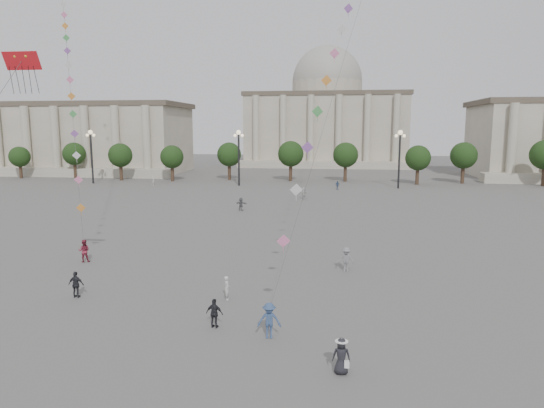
# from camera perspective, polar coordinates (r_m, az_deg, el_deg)

# --- Properties ---
(ground) EXTENTS (360.00, 360.00, 0.00)m
(ground) POSITION_cam_1_polar(r_m,az_deg,el_deg) (24.30, -2.54, -18.04)
(ground) COLOR #4F4D4A
(ground) RESTS_ON ground
(hall_west) EXTENTS (84.00, 26.22, 17.20)m
(hall_west) POSITION_cam_1_polar(r_m,az_deg,el_deg) (139.67, -26.82, 6.92)
(hall_west) COLOR #A19987
(hall_west) RESTS_ON ground
(hall_central) EXTENTS (48.30, 34.30, 35.50)m
(hall_central) POSITION_cam_1_polar(r_m,az_deg,el_deg) (150.60, 6.41, 10.10)
(hall_central) COLOR #A19987
(hall_central) RESTS_ON ground
(tree_row) EXTENTS (137.12, 5.12, 8.00)m
(tree_row) POSITION_cam_1_polar(r_m,az_deg,el_deg) (99.53, 5.55, 5.65)
(tree_row) COLOR #38251C
(tree_row) RESTS_ON ground
(lamp_post_far_west) EXTENTS (2.00, 0.90, 10.65)m
(lamp_post_far_west) POSITION_cam_1_polar(r_m,az_deg,el_deg) (103.66, -20.50, 6.34)
(lamp_post_far_west) COLOR #262628
(lamp_post_far_west) RESTS_ON ground
(lamp_post_mid_west) EXTENTS (2.00, 0.90, 10.65)m
(lamp_post_mid_west) POSITION_cam_1_polar(r_m,az_deg,el_deg) (93.31, -3.94, 6.66)
(lamp_post_mid_west) COLOR #262628
(lamp_post_mid_west) RESTS_ON ground
(lamp_post_mid_east) EXTENTS (2.00, 0.90, 10.65)m
(lamp_post_mid_east) POSITION_cam_1_polar(r_m,az_deg,el_deg) (92.03, 14.79, 6.35)
(lamp_post_mid_east) COLOR #262628
(lamp_post_mid_east) RESTS_ON ground
(person_crowd_0) EXTENTS (1.01, 0.80, 1.60)m
(person_crowd_0) POSITION_cam_1_polar(r_m,az_deg,el_deg) (88.34, 7.70, 2.21)
(person_crowd_0) COLOR #334B73
(person_crowd_0) RESTS_ON ground
(person_crowd_4) EXTENTS (1.84, 1.18, 1.90)m
(person_crowd_4) POSITION_cam_1_polar(r_m,az_deg,el_deg) (75.58, 3.73, 1.26)
(person_crowd_4) COLOR silver
(person_crowd_4) RESTS_ON ground
(person_crowd_6) EXTENTS (1.25, 0.72, 1.92)m
(person_crowd_6) POSITION_cam_1_polar(r_m,az_deg,el_deg) (38.13, 8.71, -6.47)
(person_crowd_6) COLOR slate
(person_crowd_6) RESTS_ON ground
(person_crowd_10) EXTENTS (0.65, 0.77, 1.78)m
(person_crowd_10) POSITION_cam_1_polar(r_m,az_deg,el_deg) (96.61, -13.78, 2.65)
(person_crowd_10) COLOR beige
(person_crowd_10) RESTS_ON ground
(person_crowd_12) EXTENTS (1.72, 0.97, 1.76)m
(person_crowd_12) POSITION_cam_1_polar(r_m,az_deg,el_deg) (65.37, -3.67, -0.01)
(person_crowd_12) COLOR #5B5C5F
(person_crowd_12) RESTS_ON ground
(person_crowd_13) EXTENTS (0.57, 0.67, 1.57)m
(person_crowd_13) POSITION_cam_1_polar(r_m,az_deg,el_deg) (31.91, -5.32, -9.80)
(person_crowd_13) COLOR beige
(person_crowd_13) RESTS_ON ground
(tourist_1) EXTENTS (1.03, 0.56, 1.67)m
(tourist_1) POSITION_cam_1_polar(r_m,az_deg,el_deg) (27.75, -6.78, -12.66)
(tourist_1) COLOR black
(tourist_1) RESTS_ON ground
(tourist_4) EXTENTS (1.04, 0.45, 1.76)m
(tourist_4) POSITION_cam_1_polar(r_m,az_deg,el_deg) (34.59, -22.05, -8.78)
(tourist_4) COLOR #222327
(tourist_4) RESTS_ON ground
(kite_flyer_0) EXTENTS (1.08, 0.95, 1.88)m
(kite_flyer_0) POSITION_cam_1_polar(r_m,az_deg,el_deg) (43.26, -21.23, -5.15)
(kite_flyer_0) COLOR maroon
(kite_flyer_0) RESTS_ON ground
(kite_flyer_1) EXTENTS (1.33, 0.87, 1.93)m
(kite_flyer_1) POSITION_cam_1_polar(r_m,az_deg,el_deg) (26.29, -0.34, -13.54)
(kite_flyer_1) COLOR #324972
(kite_flyer_1) RESTS_ON ground
(hat_person) EXTENTS (0.85, 0.60, 1.69)m
(hat_person) POSITION_cam_1_polar(r_m,az_deg,el_deg) (23.07, 8.17, -17.22)
(hat_person) COLOR black
(hat_person) RESTS_ON ground
(dragon_kite) EXTENTS (2.91, 5.03, 16.75)m
(dragon_kite) POSITION_cam_1_polar(r_m,az_deg,el_deg) (33.08, -27.38, 13.38)
(dragon_kite) COLOR red
(dragon_kite) RESTS_ON ground
(kite_train_west) EXTENTS (21.80, 35.20, 57.38)m
(kite_train_west) POSITION_cam_1_polar(r_m,az_deg,el_deg) (65.42, -23.17, 18.68)
(kite_train_west) COLOR #3F3F3F
(kite_train_west) RESTS_ON ground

